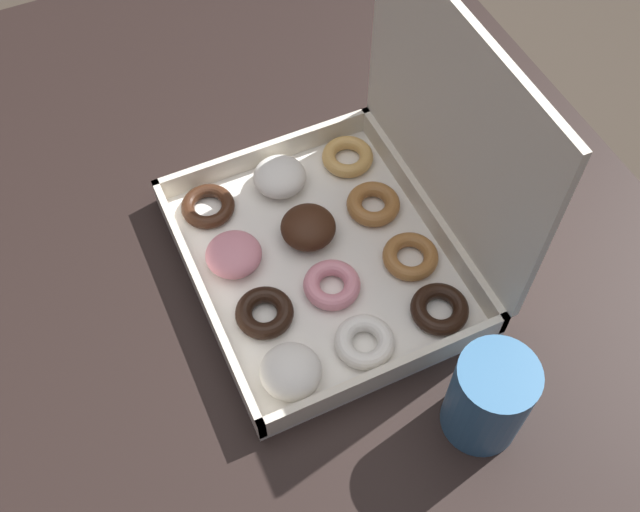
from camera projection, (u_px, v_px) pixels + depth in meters
ground_plane at (296, 499)px, 1.41m from camera, size 8.00×8.00×0.00m
dining_table at (280, 345)px, 0.87m from camera, size 1.21×0.91×0.74m
donut_box at (348, 226)px, 0.79m from camera, size 0.32×0.28×0.28m
coffee_mug at (489, 397)px, 0.68m from camera, size 0.07×0.07×0.11m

